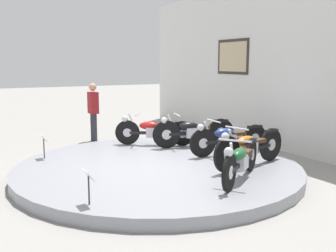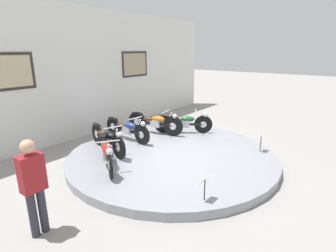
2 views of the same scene
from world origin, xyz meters
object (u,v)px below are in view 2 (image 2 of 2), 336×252
motorcycle_black (108,138)px  motorcycle_green (185,122)px  visitor_standing (33,183)px  info_placard_front_left (205,182)px  motorcycle_orange (156,122)px  info_placard_front_centre (261,139)px  motorcycle_red (107,152)px  motorcycle_blue (128,128)px

motorcycle_black → motorcycle_green: motorcycle_black is taller
visitor_standing → info_placard_front_left: bearing=-39.0°
motorcycle_orange → info_placard_front_centre: motorcycle_orange is taller
info_placard_front_centre → visitor_standing: bearing=161.3°
motorcycle_red → motorcycle_black: motorcycle_black is taller
motorcycle_red → motorcycle_green: 3.35m
motorcycle_orange → motorcycle_green: bearing=-48.2°
motorcycle_orange → motorcycle_green: size_ratio=1.22×
motorcycle_blue → motorcycle_black: bearing=-165.0°
motorcycle_black → motorcycle_orange: bearing=0.0°
motorcycle_red → info_placard_front_left: (0.12, -2.62, -0.00)m
motorcycle_orange → visitor_standing: 5.06m
motorcycle_green → visitor_standing: (-5.46, -0.81, 0.35)m
motorcycle_blue → motorcycle_orange: (1.03, -0.27, 0.02)m
motorcycle_black → info_placard_front_centre: bearing=-52.3°
motorcycle_orange → info_placard_front_left: bearing=-127.7°
motorcycle_black → motorcycle_blue: motorcycle_black is taller
motorcycle_black → motorcycle_green: (2.70, -0.73, -0.02)m
motorcycle_green → visitor_standing: 5.54m
motorcycle_orange → info_placard_front_left: motorcycle_orange is taller
visitor_standing → motorcycle_blue: bearing=25.6°
motorcycle_red → visitor_standing: bearing=-159.0°
motorcycle_blue → motorcycle_green: (1.68, -1.00, -0.00)m
motorcycle_green → info_placard_front_left: motorcycle_green is taller
motorcycle_red → motorcycle_blue: motorcycle_blue is taller
motorcycle_orange → visitor_standing: (-4.81, -1.54, 0.32)m
motorcycle_orange → info_placard_front_left: size_ratio=3.89×
motorcycle_black → motorcycle_blue: size_ratio=1.00×
motorcycle_black → motorcycle_blue: bearing=15.0°
visitor_standing → motorcycle_red: bearing=21.0°
info_placard_front_centre → motorcycle_blue: bearing=113.3°
motorcycle_black → info_placard_front_left: size_ratio=3.82×
motorcycle_orange → motorcycle_black: bearing=-180.0°
motorcycle_orange → motorcycle_green: (0.65, -0.73, -0.03)m
motorcycle_black → motorcycle_orange: (2.05, 0.00, 0.01)m
motorcycle_red → motorcycle_green: bearing=0.0°
motorcycle_blue → motorcycle_green: 1.95m
motorcycle_red → motorcycle_orange: (2.70, 0.73, 0.03)m
info_placard_front_centre → info_placard_front_left: bearing=180.0°
motorcycle_red → info_placard_front_centre: motorcycle_red is taller
motorcycle_blue → visitor_standing: 4.21m
motorcycle_red → motorcycle_blue: 1.95m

